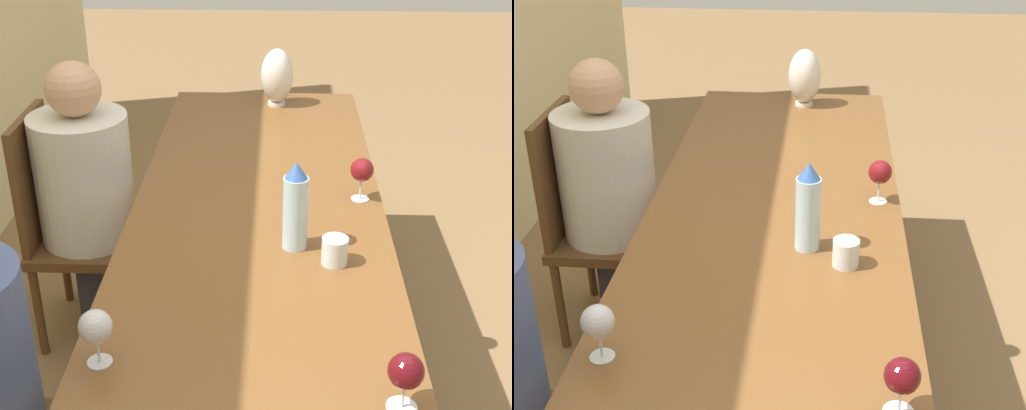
% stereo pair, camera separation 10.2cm
% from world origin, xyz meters
% --- Properties ---
extents(dining_table, '(3.10, 0.86, 0.76)m').
position_xyz_m(dining_table, '(0.00, 0.00, 0.69)').
color(dining_table, brown).
rests_on(dining_table, ground_plane).
extents(water_bottle, '(0.08, 0.08, 0.29)m').
position_xyz_m(water_bottle, '(0.06, -0.12, 0.89)').
color(water_bottle, silver).
rests_on(water_bottle, dining_table).
extents(water_tumbler, '(0.08, 0.08, 0.08)m').
position_xyz_m(water_tumbler, '(-0.03, -0.24, 0.80)').
color(water_tumbler, silver).
rests_on(water_tumbler, dining_table).
extents(vase, '(0.15, 0.15, 0.27)m').
position_xyz_m(vase, '(1.38, -0.06, 0.89)').
color(vase, silver).
rests_on(vase, dining_table).
extents(wine_glass_1, '(0.08, 0.08, 0.15)m').
position_xyz_m(wine_glass_1, '(-0.50, 0.36, 0.86)').
color(wine_glass_1, silver).
rests_on(wine_glass_1, dining_table).
extents(wine_glass_2, '(0.08, 0.08, 0.14)m').
position_xyz_m(wine_glass_2, '(-0.63, -0.35, 0.86)').
color(wine_glass_2, silver).
rests_on(wine_glass_2, dining_table).
extents(wine_glass_3, '(0.08, 0.08, 0.15)m').
position_xyz_m(wine_glass_3, '(0.39, -0.36, 0.87)').
color(wine_glass_3, silver).
rests_on(wine_glass_3, dining_table).
extents(chair_far, '(0.44, 0.44, 0.96)m').
position_xyz_m(chair_far, '(0.64, 0.76, 0.50)').
color(chair_far, brown).
rests_on(chair_far, ground_plane).
extents(person_far, '(0.38, 0.38, 1.17)m').
position_xyz_m(person_far, '(0.64, 0.67, 0.62)').
color(person_far, '#2D2D38').
rests_on(person_far, ground_plane).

